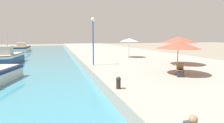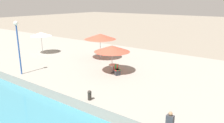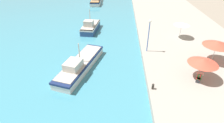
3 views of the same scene
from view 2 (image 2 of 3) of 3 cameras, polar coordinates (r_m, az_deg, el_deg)
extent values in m
cube|color=gray|center=(36.75, -25.00, 3.89)|extent=(16.00, 90.00, 0.76)
cylinder|color=#B7B7B7|center=(19.12, 0.00, 0.06)|extent=(0.06, 0.06, 2.04)
cone|color=#E04C38|center=(18.85, 0.00, 3.41)|extent=(3.12, 3.12, 0.55)
cylinder|color=#B7B7B7|center=(23.77, -3.07, 3.45)|extent=(0.06, 0.06, 2.31)
cone|color=#E04C38|center=(23.53, -3.12, 6.55)|extent=(3.38, 3.38, 0.59)
cylinder|color=#B7B7B7|center=(27.52, -17.83, 4.36)|extent=(0.06, 0.06, 2.27)
cone|color=white|center=(27.33, -18.04, 6.83)|extent=(2.50, 2.50, 0.44)
cylinder|color=#333338|center=(19.31, 0.35, -2.89)|extent=(0.44, 0.44, 0.04)
cylinder|color=#333338|center=(19.21, 0.35, -1.95)|extent=(0.08, 0.08, 0.70)
cylinder|color=beige|center=(19.10, 0.36, -0.89)|extent=(0.80, 0.80, 0.04)
cube|color=#2D2D33|center=(18.60, 1.29, -2.96)|extent=(0.46, 0.46, 0.45)
cube|color=red|center=(18.52, 1.29, -2.21)|extent=(0.55, 0.55, 0.06)
cube|color=red|center=(18.63, 1.04, -1.36)|extent=(0.38, 0.25, 0.40)
cube|color=#2D2D33|center=(18.64, 1.52, -2.92)|extent=(0.45, 0.45, 0.45)
cube|color=#2D8E42|center=(18.56, 1.52, -2.17)|extent=(0.53, 0.53, 0.06)
cube|color=#2D8E42|center=(18.65, 1.21, -1.34)|extent=(0.39, 0.22, 0.40)
cube|color=#38383D|center=(11.48, 14.90, -14.71)|extent=(0.26, 0.36, 0.57)
sphere|color=#9E704C|center=(11.30, 15.04, -13.01)|extent=(0.21, 0.21, 0.21)
cylinder|color=#2D2823|center=(14.19, -5.87, -9.12)|extent=(0.24, 0.24, 0.45)
sphere|color=#2D2823|center=(14.07, -5.91, -8.02)|extent=(0.26, 0.26, 0.26)
cylinder|color=#28519E|center=(20.02, -23.12, 2.68)|extent=(0.12, 0.12, 4.20)
sphere|color=white|center=(19.69, -23.83, 9.16)|extent=(0.36, 0.36, 0.36)
camera|label=1|loc=(7.30, 30.46, -14.69)|focal=28.00mm
camera|label=3|loc=(9.81, 88.57, 37.49)|focal=28.00mm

